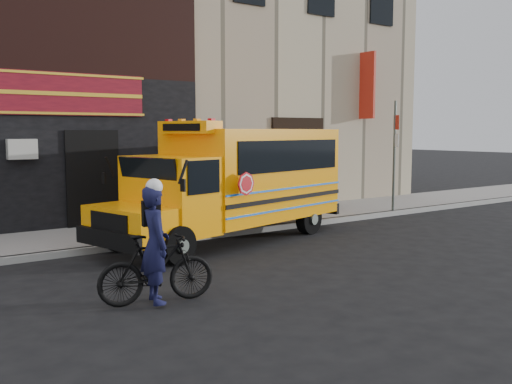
{
  "coord_description": "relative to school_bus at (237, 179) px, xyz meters",
  "views": [
    {
      "loc": [
        -8.45,
        -9.63,
        2.69
      ],
      "look_at": [
        -0.31,
        1.85,
        1.19
      ],
      "focal_mm": 40.0,
      "sensor_mm": 36.0,
      "label": 1
    }
  ],
  "objects": [
    {
      "name": "ground",
      "position": [
        0.68,
        -2.14,
        -1.51
      ],
      "size": [
        120.0,
        120.0,
        0.0
      ],
      "primitive_type": "plane",
      "color": "black",
      "rests_on": "ground"
    },
    {
      "name": "curb",
      "position": [
        0.68,
        0.46,
        -1.43
      ],
      "size": [
        40.0,
        0.2,
        0.15
      ],
      "primitive_type": "cube",
      "color": "gray",
      "rests_on": "ground"
    },
    {
      "name": "sidewalk",
      "position": [
        0.68,
        1.96,
        -1.43
      ],
      "size": [
        40.0,
        3.0,
        0.15
      ],
      "primitive_type": "cube",
      "color": "gray",
      "rests_on": "ground"
    },
    {
      "name": "building",
      "position": [
        0.64,
        8.32,
        4.62
      ],
      "size": [
        20.0,
        10.7,
        12.0
      ],
      "color": "tan",
      "rests_on": "sidewalk"
    },
    {
      "name": "school_bus",
      "position": [
        0.0,
        0.0,
        0.0
      ],
      "size": [
        7.21,
        3.76,
        2.92
      ],
      "color": "black",
      "rests_on": "ground"
    },
    {
      "name": "sign_pole",
      "position": [
        6.37,
        0.51,
        0.49
      ],
      "size": [
        0.13,
        0.31,
        3.66
      ],
      "color": "#464F49",
      "rests_on": "ground"
    },
    {
      "name": "bicycle",
      "position": [
        -3.98,
        -3.74,
        -0.96
      ],
      "size": [
        1.91,
        0.9,
        1.1
      ],
      "primitive_type": "imported",
      "rotation": [
        0.0,
        0.0,
        1.36
      ],
      "color": "black",
      "rests_on": "ground"
    },
    {
      "name": "cyclist",
      "position": [
        -4.04,
        -3.84,
        -0.6
      ],
      "size": [
        0.54,
        0.73,
        1.82
      ],
      "primitive_type": "imported",
      "rotation": [
        0.0,
        0.0,
        1.4
      ],
      "color": "black",
      "rests_on": "ground"
    }
  ]
}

